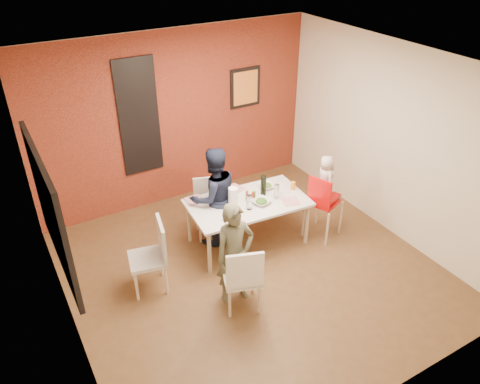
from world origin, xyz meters
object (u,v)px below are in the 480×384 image
chair_near (243,276)px  chair_left (154,252)px  dining_table (248,205)px  child_far (214,197)px  toddler (325,179)px  child_near (235,254)px  chair_far (209,204)px  paper_towel_roll (233,197)px  wine_bottle (263,185)px  high_chair (322,201)px

chair_near → chair_left: (-0.73, 0.90, 0.02)m
dining_table → child_far: (-0.38, 0.26, 0.11)m
toddler → chair_left: bearing=97.1°
dining_table → toddler: (1.00, -0.39, 0.32)m
child_near → child_far: bearing=77.3°
dining_table → chair_far: bearing=125.9°
chair_near → paper_towel_roll: paper_towel_roll is taller
chair_far → wine_bottle: (0.64, -0.44, 0.34)m
chair_near → paper_towel_roll: bearing=-94.7°
toddler → paper_towel_roll: 1.30m
chair_left → toddler: 2.50m
chair_far → child_near: size_ratio=0.65×
child_far → toddler: 1.54m
toddler → paper_towel_roll: (-1.23, 0.38, -0.12)m
chair_near → wine_bottle: 1.58m
chair_near → chair_far: bearing=-83.7°
chair_near → paper_towel_roll: 1.26m
toddler → child_near: bearing=117.1°
chair_far → child_far: 0.34m
chair_left → child_near: child_near is taller
high_chair → child_near: child_near is taller
dining_table → chair_left: bearing=-171.5°
chair_near → chair_left: bearing=-31.5°
wine_bottle → paper_towel_roll: bearing=-173.5°
child_near → wine_bottle: bearing=46.6°
dining_table → chair_near: bearing=-123.1°
wine_bottle → chair_far: bearing=145.4°
paper_towel_roll → chair_left: bearing=-170.1°
chair_left → wine_bottle: (1.75, 0.27, 0.29)m
chair_near → chair_far: size_ratio=1.07×
high_chair → wine_bottle: size_ratio=3.41×
chair_near → child_near: (0.03, 0.24, 0.15)m
chair_near → child_near: child_near is taller
toddler → wine_bottle: size_ratio=2.37×
chair_far → dining_table: bearing=-35.6°
child_near → paper_towel_roll: size_ratio=4.64×
toddler → child_far: bearing=75.8°
dining_table → high_chair: 1.06m
chair_left → paper_towel_roll: paper_towel_roll is taller
chair_left → child_near: bearing=60.9°
chair_near → child_far: 1.44m
high_chair → paper_towel_roll: high_chair is taller
dining_table → high_chair: (0.98, -0.41, -0.01)m
chair_near → child_far: (0.35, 1.38, 0.21)m
child_near → wine_bottle: 1.37m
wine_bottle → high_chair: bearing=-33.5°
dining_table → toddler: toddler is taller
child_near → high_chair: bearing=18.9°
child_far → dining_table: bearing=146.8°
chair_left → chair_far: bearing=134.8°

